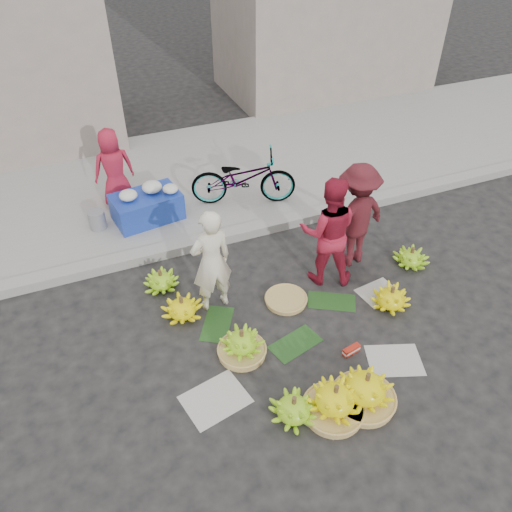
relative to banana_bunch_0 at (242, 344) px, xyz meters
name	(u,v)px	position (x,y,z in m)	size (l,w,h in m)	color
ground	(296,331)	(0.78, 0.09, -0.17)	(80.00, 80.00, 0.00)	black
curb	(236,234)	(0.78, 2.29, -0.10)	(40.00, 0.25, 0.15)	gray
sidewalk	(197,175)	(0.78, 4.39, -0.11)	(40.00, 4.00, 0.12)	gray
newspaper_scatter	(325,377)	(0.78, -0.71, -0.17)	(3.20, 1.80, 0.00)	beige
banana_leaves	(282,322)	(0.68, 0.29, -0.17)	(2.00, 1.00, 0.00)	#194115
banana_bunch_0	(242,344)	(0.00, 0.00, 0.00)	(0.62, 0.62, 0.41)	tan
banana_bunch_1	(294,408)	(0.20, -1.04, -0.03)	(0.58, 0.58, 0.33)	#77C21B
banana_bunch_2	(334,401)	(0.63, -1.16, 0.03)	(0.72, 0.72, 0.46)	tan
banana_bunch_3	(365,390)	(1.01, -1.16, 0.04)	(0.82, 0.82, 0.48)	tan
banana_bunch_4	(391,298)	(2.17, 0.02, -0.03)	(0.63, 0.63, 0.33)	#FFF60C
banana_bunch_5	(411,257)	(2.96, 0.66, -0.04)	(0.55, 0.55, 0.31)	#77C21B
banana_bunch_6	(182,308)	(-0.49, 0.92, -0.03)	(0.61, 0.61, 0.33)	#FFF60C
banana_bunch_7	(161,280)	(-0.61, 1.58, -0.04)	(0.50, 0.50, 0.31)	#77C21B
basket_spare	(286,300)	(0.90, 0.64, -0.14)	(0.56, 0.56, 0.07)	tan
incense_stack	(351,350)	(1.25, -0.50, -0.12)	(0.24, 0.08, 0.10)	#B22113
vendor_cream	(211,261)	(-0.04, 0.96, 0.59)	(0.55, 0.36, 1.52)	#F2E7CB
vendor_red	(328,232)	(1.62, 0.89, 0.64)	(0.79, 0.62, 1.63)	#BA1C34
man_striped	(356,216)	(2.18, 1.09, 0.63)	(1.04, 0.60, 1.61)	maroon
flower_table	(147,205)	(-0.41, 3.20, 0.20)	(1.15, 0.82, 0.62)	#173098
grey_bucket	(97,220)	(-1.22, 3.24, 0.10)	(0.27, 0.27, 0.30)	slate
flower_vendor	(114,168)	(-0.77, 3.84, 0.62)	(0.66, 0.43, 1.35)	#BA1C34
bicycle	(243,178)	(1.23, 3.07, 0.41)	(1.76, 0.61, 0.93)	gray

